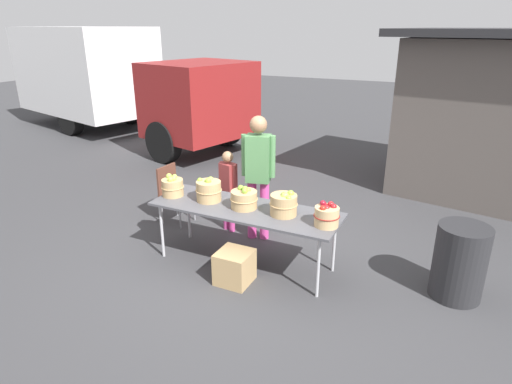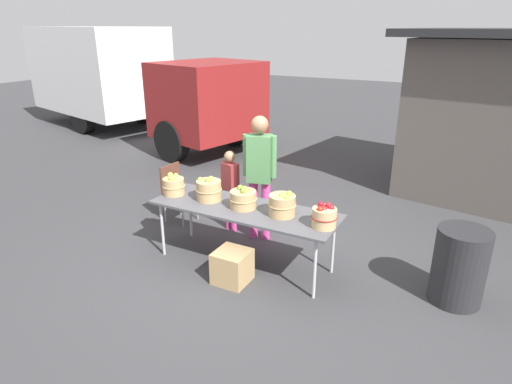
% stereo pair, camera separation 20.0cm
% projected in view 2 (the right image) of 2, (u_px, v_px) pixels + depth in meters
% --- Properties ---
extents(ground_plane, '(40.00, 40.00, 0.00)m').
position_uv_depth(ground_plane, '(245.00, 263.00, 5.48)').
color(ground_plane, '#38383A').
extents(market_table, '(2.30, 0.76, 0.75)m').
position_uv_depth(market_table, '(244.00, 211.00, 5.23)').
color(market_table, '#4C4C51').
rests_on(market_table, ground).
extents(apple_basket_green_0, '(0.29, 0.29, 0.27)m').
position_uv_depth(apple_basket_green_0, '(174.00, 185.00, 5.59)').
color(apple_basket_green_0, tan).
rests_on(apple_basket_green_0, market_table).
extents(apple_basket_green_1, '(0.33, 0.33, 0.30)m').
position_uv_depth(apple_basket_green_1, '(209.00, 190.00, 5.40)').
color(apple_basket_green_1, tan).
rests_on(apple_basket_green_1, market_table).
extents(apple_basket_green_2, '(0.33, 0.33, 0.27)m').
position_uv_depth(apple_basket_green_2, '(243.00, 199.00, 5.18)').
color(apple_basket_green_2, tan).
rests_on(apple_basket_green_2, market_table).
extents(apple_basket_green_3, '(0.33, 0.33, 0.29)m').
position_uv_depth(apple_basket_green_3, '(282.00, 204.00, 4.96)').
color(apple_basket_green_3, tan).
rests_on(apple_basket_green_3, market_table).
extents(apple_basket_red_0, '(0.28, 0.28, 0.27)m').
position_uv_depth(apple_basket_red_0, '(324.00, 216.00, 4.68)').
color(apple_basket_red_0, tan).
rests_on(apple_basket_red_0, market_table).
extents(vendor_adult, '(0.44, 0.30, 1.71)m').
position_uv_depth(vendor_adult, '(260.00, 169.00, 5.78)').
color(vendor_adult, '#CC3F8C').
rests_on(vendor_adult, ground).
extents(child_customer, '(0.30, 0.21, 1.18)m').
position_uv_depth(child_customer, '(230.00, 184.00, 6.14)').
color(child_customer, '#CC3F8C').
rests_on(child_customer, ground).
extents(box_truck, '(7.99, 4.00, 2.75)m').
position_uv_depth(box_truck, '(119.00, 76.00, 11.88)').
color(box_truck, white).
rests_on(box_truck, ground).
extents(folding_chair, '(0.42, 0.42, 0.86)m').
position_uv_depth(folding_chair, '(176.00, 188.00, 6.52)').
color(folding_chair, brown).
rests_on(folding_chair, ground).
extents(trash_barrel, '(0.54, 0.54, 0.83)m').
position_uv_depth(trash_barrel, '(459.00, 266.00, 4.59)').
color(trash_barrel, '#262628').
rests_on(trash_barrel, ground).
extents(produce_crate, '(0.38, 0.38, 0.38)m').
position_uv_depth(produce_crate, '(232.00, 267.00, 5.02)').
color(produce_crate, tan).
rests_on(produce_crate, ground).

